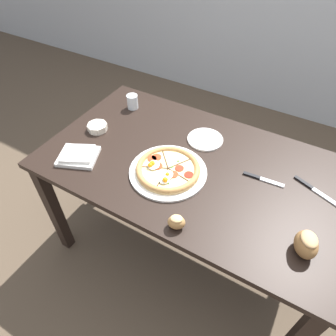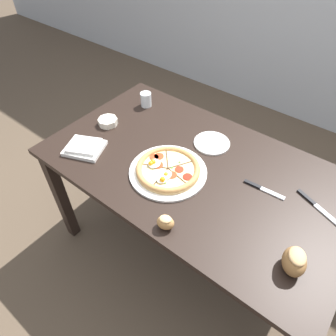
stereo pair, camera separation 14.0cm
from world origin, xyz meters
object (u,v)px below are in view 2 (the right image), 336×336
pizza (168,170)px  knife_main (318,207)px  side_saucer (212,143)px  dining_table (194,180)px  ramekin_bowl (108,121)px  knife_spare (263,189)px  bread_piece_mid (165,222)px  napkin_folded (84,147)px  water_glass (146,100)px  bread_piece_near (294,261)px

pizza → knife_main: 0.67m
knife_main → side_saucer: same height
dining_table → knife_main: size_ratio=6.95×
ramekin_bowl → knife_spare: (0.90, 0.09, -0.02)m
pizza → bread_piece_mid: (0.18, -0.25, 0.01)m
dining_table → knife_spare: knife_spare is taller
bread_piece_mid → knife_main: (0.45, 0.48, -0.03)m
napkin_folded → knife_spare: napkin_folded is taller
dining_table → napkin_folded: napkin_folded is taller
pizza → water_glass: (-0.46, 0.37, 0.02)m
knife_main → knife_spare: same height
pizza → knife_spare: bearing=24.0°
napkin_folded → bread_piece_near: bearing=1.6°
dining_table → ramekin_bowl: (-0.58, -0.03, 0.12)m
knife_spare → dining_table: bearing=-172.8°
pizza → side_saucer: pizza is taller
dining_table → side_saucer: (-0.02, 0.19, 0.10)m
bread_piece_near → knife_spare: bearing=130.4°
side_saucer → water_glass: bearing=173.4°
water_glass → side_saucer: (0.51, -0.06, -0.03)m
pizza → knife_spare: pizza is taller
bread_piece_near → knife_main: size_ratio=0.62×
knife_main → napkin_folded: bearing=-139.4°
bread_piece_mid → knife_main: size_ratio=0.40×
side_saucer → knife_spare: bearing=-19.8°
dining_table → bread_piece_near: size_ratio=11.14×
water_glass → pizza: bearing=-38.9°
napkin_folded → knife_main: (1.07, 0.37, -0.01)m
napkin_folded → knife_spare: (0.84, 0.31, -0.01)m
bread_piece_near → side_saucer: 0.72m
dining_table → knife_spare: size_ratio=7.80×
dining_table → bread_piece_mid: bread_piece_mid is taller
ramekin_bowl → knife_main: (1.13, 0.14, -0.02)m
pizza → bread_piece_mid: bearing=-53.4°
pizza → knife_main: (0.63, 0.23, -0.02)m
knife_spare → side_saucer: 0.38m
ramekin_bowl → bread_piece_near: bearing=-9.6°
ramekin_bowl → water_glass: water_glass is taller
napkin_folded → knife_spare: bearing=20.5°
bread_piece_mid → knife_spare: size_ratio=0.45×
napkin_folded → bread_piece_near: size_ratio=1.73×
dining_table → napkin_folded: bearing=-153.8°
knife_spare → side_saucer: same height
dining_table → side_saucer: side_saucer is taller
bread_piece_near → bread_piece_mid: (-0.46, -0.14, -0.02)m
bread_piece_near → pizza: bearing=170.9°
dining_table → side_saucer: size_ratio=7.89×
pizza → water_glass: bearing=141.1°
dining_table → water_glass: water_glass is taller
knife_spare → water_glass: (-0.86, 0.19, 0.03)m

